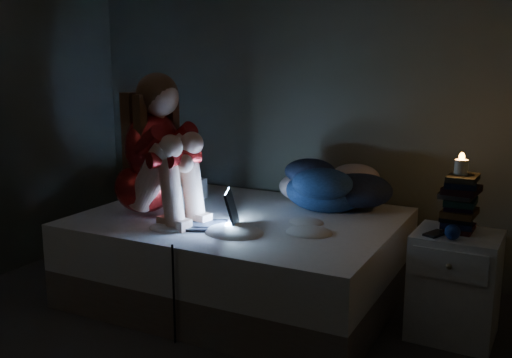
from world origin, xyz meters
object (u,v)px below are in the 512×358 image
Objects in this scene: laptop at (208,208)px; nightstand at (454,285)px; woman at (144,145)px; phone at (436,234)px; bed at (240,256)px; candle at (461,168)px.

laptop is 1.44m from nightstand.
phone is (1.74, 0.22, -0.39)m from woman.
bed is at bearing -162.33° from phone.
candle reaches higher than bed.
nightstand is at bearing 1.39° from bed.
laptop reaches higher than phone.
phone is (1.21, -0.05, 0.33)m from bed.
candle is at bearing 107.89° from nightstand.
nightstand is (1.84, 0.31, -0.68)m from woman.
laptop is (0.48, -0.04, -0.33)m from woman.
bed is at bearing 58.86° from laptop.
bed is 5.79× the size of laptop.
bed is 1.26m from phone.
phone is at bearing -138.44° from nightstand.
laptop is 4.15× the size of candle.
laptop is at bearing 6.68° from woman.
candle is at bearing 22.31° from woman.
bed is at bearing -177.02° from nightstand.
woman reaches higher than laptop.
laptop is at bearing -164.20° from nightstand.
phone is at bearing -121.52° from candle.
candle is 0.57× the size of phone.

